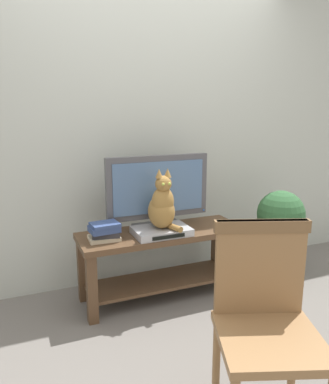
{
  "coord_description": "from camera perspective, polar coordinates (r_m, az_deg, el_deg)",
  "views": [
    {
      "loc": [
        -1.06,
        -2.04,
        1.47
      ],
      "look_at": [
        -0.01,
        0.47,
        0.86
      ],
      "focal_mm": 35.36,
      "sensor_mm": 36.0,
      "label": 1
    }
  ],
  "objects": [
    {
      "name": "book_stack",
      "position": [
        2.74,
        -9.01,
        -5.92
      ],
      "size": [
        0.23,
        0.2,
        0.13
      ],
      "color": "beige",
      "rests_on": "tv_stand"
    },
    {
      "name": "cat",
      "position": [
        2.77,
        -0.35,
        -2.1
      ],
      "size": [
        0.2,
        0.28,
        0.45
      ],
      "color": "olive",
      "rests_on": "media_box"
    },
    {
      "name": "media_box",
      "position": [
        2.83,
        -0.46,
        -5.92
      ],
      "size": [
        0.42,
        0.28,
        0.05
      ],
      "color": "#ADADB2",
      "rests_on": "tv_stand"
    },
    {
      "name": "back_wall",
      "position": [
        3.22,
        -3.57,
        11.37
      ],
      "size": [
        7.0,
        0.12,
        2.8
      ],
      "primitive_type": "cube",
      "color": "#B7BCB2",
      "rests_on": "ground"
    },
    {
      "name": "ground_plane",
      "position": [
        2.73,
        4.23,
        -19.99
      ],
      "size": [
        12.0,
        12.0,
        0.0
      ],
      "primitive_type": "plane",
      "color": "slate"
    },
    {
      "name": "tv_stand",
      "position": [
        2.98,
        -0.37,
        -8.98
      ],
      "size": [
        1.28,
        0.44,
        0.54
      ],
      "color": "#513823",
      "rests_on": "ground"
    },
    {
      "name": "potted_plant",
      "position": [
        3.36,
        17.06,
        -4.34
      ],
      "size": [
        0.4,
        0.4,
        0.79
      ],
      "color": "beige",
      "rests_on": "ground"
    },
    {
      "name": "wooden_chair",
      "position": [
        1.89,
        14.93,
        -16.97
      ],
      "size": [
        0.59,
        0.59,
        0.95
      ],
      "color": "olive",
      "rests_on": "ground"
    },
    {
      "name": "tv",
      "position": [
        2.91,
        -0.97,
        0.2
      ],
      "size": [
        0.82,
        0.2,
        0.57
      ],
      "color": "#4C4C51",
      "rests_on": "tv_stand"
    }
  ]
}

